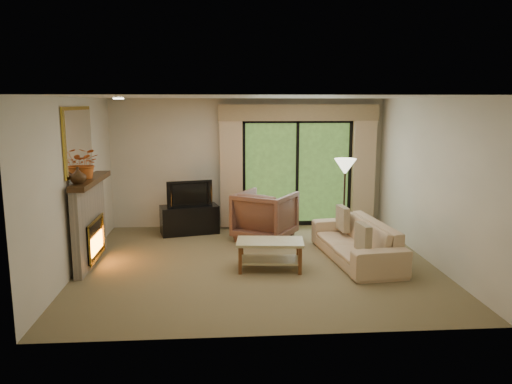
{
  "coord_description": "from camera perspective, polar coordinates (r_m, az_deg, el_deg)",
  "views": [
    {
      "loc": [
        -0.57,
        -7.58,
        2.53
      ],
      "look_at": [
        0.0,
        0.3,
        1.1
      ],
      "focal_mm": 35.0,
      "sensor_mm": 36.0,
      "label": 1
    }
  ],
  "objects": [
    {
      "name": "curtain_left",
      "position": [
        10.01,
        -2.85,
        2.61
      ],
      "size": [
        0.45,
        0.18,
        2.35
      ],
      "primitive_type": "cube",
      "color": "tan",
      "rests_on": "floor"
    },
    {
      "name": "tv",
      "position": [
        9.7,
        -7.68,
        -0.1
      ],
      "size": [
        0.88,
        0.31,
        0.5
      ],
      "primitive_type": "imported",
      "rotation": [
        0.0,
        0.0,
        0.23
      ],
      "color": "black",
      "rests_on": "media_console"
    },
    {
      "name": "sofa",
      "position": [
        8.26,
        11.36,
        -5.49
      ],
      "size": [
        1.08,
        2.25,
        0.63
      ],
      "primitive_type": "imported",
      "rotation": [
        0.0,
        0.0,
        -1.46
      ],
      "color": "tan",
      "rests_on": "floor"
    },
    {
      "name": "wall_left",
      "position": [
        7.98,
        -19.94,
        0.78
      ],
      "size": [
        0.0,
        5.0,
        5.0
      ],
      "primitive_type": "plane",
      "rotation": [
        1.57,
        0.0,
        1.57
      ],
      "color": "beige",
      "rests_on": "ground"
    },
    {
      "name": "wall_right",
      "position": [
        8.36,
        19.3,
        1.23
      ],
      "size": [
        0.0,
        5.0,
        5.0
      ],
      "primitive_type": "plane",
      "rotation": [
        1.57,
        0.0,
        -1.57
      ],
      "color": "beige",
      "rests_on": "ground"
    },
    {
      "name": "armchair",
      "position": [
        9.26,
        1.05,
        -2.7
      ],
      "size": [
        1.35,
        1.36,
        0.91
      ],
      "primitive_type": "imported",
      "rotation": [
        0.0,
        0.0,
        2.59
      ],
      "color": "brown",
      "rests_on": "floor"
    },
    {
      "name": "floor",
      "position": [
        8.01,
        0.16,
        -8.15
      ],
      "size": [
        5.5,
        5.5,
        0.0
      ],
      "primitive_type": "plane",
      "color": "brown",
      "rests_on": "ground"
    },
    {
      "name": "wall_back",
      "position": [
        10.17,
        -0.9,
        3.31
      ],
      "size": [
        5.0,
        0.0,
        5.0
      ],
      "primitive_type": "plane",
      "rotation": [
        1.57,
        0.0,
        0.0
      ],
      "color": "beige",
      "rests_on": "ground"
    },
    {
      "name": "curtain_right",
      "position": [
        10.42,
        12.17,
        2.7
      ],
      "size": [
        0.45,
        0.18,
        2.35
      ],
      "primitive_type": "cube",
      "color": "tan",
      "rests_on": "floor"
    },
    {
      "name": "pillow_near",
      "position": [
        7.6,
        12.14,
        -5.13
      ],
      "size": [
        0.15,
        0.43,
        0.42
      ],
      "primitive_type": "cube",
      "rotation": [
        0.0,
        0.0,
        0.11
      ],
      "color": "brown",
      "rests_on": "sofa"
    },
    {
      "name": "mirror",
      "position": [
        8.09,
        -19.6,
        5.56
      ],
      "size": [
        0.07,
        1.45,
        1.02
      ],
      "primitive_type": null,
      "color": "gold",
      "rests_on": "wall_left"
    },
    {
      "name": "branches",
      "position": [
        8.05,
        -18.81,
        3.1
      ],
      "size": [
        0.45,
        0.4,
        0.46
      ],
      "primitive_type": "imported",
      "rotation": [
        0.0,
        0.0,
        -0.1
      ],
      "color": "#BD581F",
      "rests_on": "fireplace"
    },
    {
      "name": "floor_lamp",
      "position": [
        9.35,
        10.04,
        -0.84
      ],
      "size": [
        0.46,
        0.46,
        1.51
      ],
      "primitive_type": null,
      "rotation": [
        0.0,
        0.0,
        -0.15
      ],
      "color": "#EDE8C5",
      "rests_on": "floor"
    },
    {
      "name": "sliding_door",
      "position": [
        10.25,
        4.71,
        2.2
      ],
      "size": [
        2.26,
        0.1,
        2.16
      ],
      "primitive_type": null,
      "color": "black",
      "rests_on": "floor"
    },
    {
      "name": "ceiling",
      "position": [
        7.6,
        0.17,
        10.79
      ],
      "size": [
        5.5,
        5.5,
        0.0
      ],
      "primitive_type": "plane",
      "rotation": [
        3.14,
        0.0,
        0.0
      ],
      "color": "silver",
      "rests_on": "ground"
    },
    {
      "name": "cornice",
      "position": [
        10.06,
        4.89,
        9.03
      ],
      "size": [
        3.2,
        0.24,
        0.32
      ],
      "primitive_type": "cube",
      "color": "#967B57",
      "rests_on": "wall_back"
    },
    {
      "name": "vase",
      "position": [
        7.59,
        -19.69,
        1.79
      ],
      "size": [
        0.27,
        0.27,
        0.24
      ],
      "primitive_type": "imported",
      "rotation": [
        0.0,
        0.0,
        -0.18
      ],
      "color": "#362210",
      "rests_on": "fireplace"
    },
    {
      "name": "coffee_table",
      "position": [
        7.67,
        1.6,
        -7.2
      ],
      "size": [
        1.06,
        0.65,
        0.45
      ],
      "primitive_type": null,
      "rotation": [
        0.0,
        0.0,
        -0.1
      ],
      "color": "tan",
      "rests_on": "floor"
    },
    {
      "name": "fireplace",
      "position": [
        8.25,
        -18.51,
        -3.2
      ],
      "size": [
        0.24,
        1.7,
        1.37
      ],
      "primitive_type": null,
      "color": "gray",
      "rests_on": "floor"
    },
    {
      "name": "media_console",
      "position": [
        9.81,
        -7.61,
        -3.13
      ],
      "size": [
        1.18,
        0.73,
        0.55
      ],
      "primitive_type": "cube",
      "rotation": [
        0.0,
        0.0,
        0.23
      ],
      "color": "black",
      "rests_on": "floor"
    },
    {
      "name": "wall_front",
      "position": [
        5.25,
        2.22,
        -3.27
      ],
      "size": [
        5.0,
        0.0,
        5.0
      ],
      "primitive_type": "plane",
      "rotation": [
        -1.57,
        0.0,
        0.0
      ],
      "color": "beige",
      "rests_on": "ground"
    },
    {
      "name": "pillow_far",
      "position": [
        8.77,
        9.87,
        -2.99
      ],
      "size": [
        0.15,
        0.43,
        0.42
      ],
      "primitive_type": "cube",
      "rotation": [
        0.0,
        0.0,
        0.11
      ],
      "color": "brown",
      "rests_on": "sofa"
    }
  ]
}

